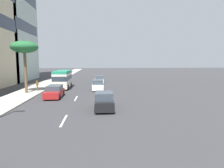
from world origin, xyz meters
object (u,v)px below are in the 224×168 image
object	(u,v)px
minibus_second	(63,79)
car_fifth	(54,92)
car_third	(99,80)
car_fourth	(104,101)
car_sixth	(98,85)
palm_tree	(24,48)
pedestrian_near_lamp	(37,85)

from	to	relation	value
minibus_second	car_fifth	xyz separation A→B (m)	(-8.72, -0.38, -0.92)
car_third	car_fourth	xyz separation A→B (m)	(-22.82, -0.18, 0.05)
minibus_second	car_third	bearing A→B (deg)	139.31
car_fourth	car_fifth	xyz separation A→B (m)	(6.85, 6.03, -0.07)
minibus_second	car_sixth	distance (m)	6.52
car_fifth	minibus_second	bearing A→B (deg)	-177.53
car_sixth	palm_tree	bearing A→B (deg)	105.12
minibus_second	car_sixth	bearing A→B (deg)	65.88
car_third	pedestrian_near_lamp	size ratio (longest dim) A/B	2.99
minibus_second	car_fourth	size ratio (longest dim) A/B	1.55
car_fifth	car_sixth	world-z (taller)	car_sixth
palm_tree	car_third	bearing A→B (deg)	-39.63
car_fourth	car_sixth	bearing A→B (deg)	2.28
minibus_second	car_third	xyz separation A→B (m)	(7.25, -6.23, -0.91)
pedestrian_near_lamp	minibus_second	bearing A→B (deg)	63.25
car_third	car_fourth	bearing A→B (deg)	-179.55
car_fourth	pedestrian_near_lamp	xyz separation A→B (m)	(12.83, 9.85, 0.20)
car_fourth	car_sixth	distance (m)	12.94
car_fifth	car_third	bearing A→B (deg)	159.85
car_sixth	car_fourth	bearing A→B (deg)	-177.72
car_fourth	car_fifth	world-z (taller)	car_fourth
car_third	car_sixth	bearing A→B (deg)	178.05
car_fifth	pedestrian_near_lamp	size ratio (longest dim) A/B	2.95
car_third	palm_tree	size ratio (longest dim) A/B	0.64
car_fourth	car_sixth	world-z (taller)	car_fourth
minibus_second	car_sixth	xyz separation A→B (m)	(-2.64, -5.90, -0.87)
car_fifth	pedestrian_near_lamp	distance (m)	7.09
car_fifth	car_fourth	bearing A→B (deg)	41.36
minibus_second	car_fifth	distance (m)	8.77
car_third	car_fifth	distance (m)	17.00
minibus_second	palm_tree	bearing A→B (deg)	-38.14
minibus_second	pedestrian_near_lamp	bearing A→B (deg)	-51.46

